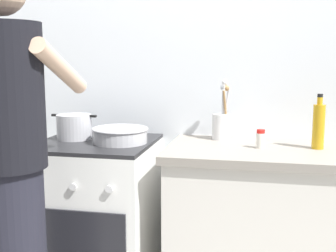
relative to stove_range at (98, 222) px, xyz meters
name	(u,v)px	position (x,y,z in m)	size (l,w,h in m)	color
back_wall	(207,74)	(0.55, 0.35, 0.80)	(3.20, 0.10, 2.50)	silver
countertop	(265,234)	(0.90, 0.00, 0.00)	(1.00, 0.60, 0.90)	silver
stove_range	(98,222)	(0.00, 0.00, 0.00)	(0.60, 0.62, 0.90)	white
pot	(74,127)	(-0.14, 0.04, 0.52)	(0.26, 0.19, 0.14)	#B2B2B7
mixing_bowl	(120,134)	(0.14, -0.01, 0.49)	(0.30, 0.30, 0.08)	#B7B7BC
utensil_crock	(222,122)	(0.65, 0.20, 0.54)	(0.10, 0.10, 0.33)	silver
spice_bottle	(261,139)	(0.86, 0.00, 0.50)	(0.04, 0.04, 0.09)	silver
oil_bottle	(319,126)	(1.14, 0.04, 0.57)	(0.06, 0.06, 0.27)	gold
person	(11,177)	(-0.14, -0.60, 0.41)	(0.41, 0.50, 1.70)	black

